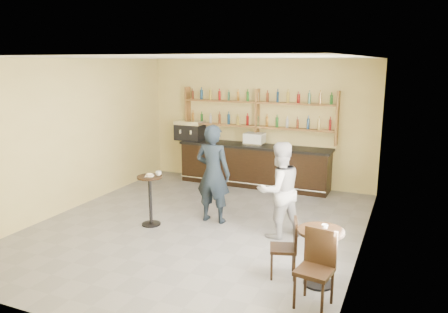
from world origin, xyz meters
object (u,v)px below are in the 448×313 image
at_px(pastry_case, 255,139).
at_px(chair_south, 314,270).
at_px(cafe_table, 320,257).
at_px(man_main, 213,174).
at_px(chair_west, 283,248).
at_px(espresso_machine, 190,130).
at_px(bar_counter, 254,165).
at_px(pedestal_table, 150,201).
at_px(patron_second, 279,190).

height_order(pastry_case, chair_south, pastry_case).
bearing_deg(pastry_case, cafe_table, -68.85).
bearing_deg(man_main, cafe_table, 145.78).
distance_m(pastry_case, chair_west, 4.91).
xyz_separation_m(espresso_machine, cafe_table, (4.43, -4.45, -0.91)).
xyz_separation_m(bar_counter, cafe_table, (2.59, -4.45, -0.12)).
relative_size(pastry_case, chair_west, 0.57).
height_order(bar_counter, cafe_table, bar_counter).
distance_m(espresso_machine, chair_south, 6.80).
relative_size(cafe_table, chair_south, 0.82).
bearing_deg(espresso_machine, bar_counter, 1.50).
bearing_deg(pedestal_table, chair_west, -18.41).
distance_m(bar_counter, chair_west, 4.85).
xyz_separation_m(cafe_table, patron_second, (-1.05, 1.48, 0.46)).
bearing_deg(patron_second, man_main, -55.60).
xyz_separation_m(pedestal_table, patron_second, (2.44, 0.46, 0.38)).
bearing_deg(chair_west, man_main, -148.49).
distance_m(chair_west, chair_south, 0.89).
bearing_deg(espresso_machine, man_main, -52.90).
bearing_deg(man_main, chair_west, 139.60).
bearing_deg(chair_west, pastry_case, -172.76).
height_order(espresso_machine, chair_south, espresso_machine).
bearing_deg(chair_south, cafe_table, 103.38).
relative_size(chair_west, chair_south, 0.88).
height_order(bar_counter, man_main, man_main).
xyz_separation_m(bar_counter, chair_west, (2.04, -4.40, -0.09)).
bearing_deg(espresso_machine, patron_second, -39.82).
height_order(man_main, patron_second, man_main).
height_order(cafe_table, patron_second, patron_second).
bearing_deg(cafe_table, pedestal_table, 163.58).
xyz_separation_m(pastry_case, chair_south, (2.63, -5.05, -0.71)).
distance_m(pedestal_table, man_main, 1.32).
height_order(pastry_case, pedestal_table, pastry_case).
bearing_deg(cafe_table, chair_west, 174.81).
bearing_deg(bar_counter, chair_south, -62.43).
xyz_separation_m(espresso_machine, chair_west, (3.88, -4.40, -0.88)).
relative_size(espresso_machine, cafe_table, 0.88).
height_order(man_main, cafe_table, man_main).
distance_m(pedestal_table, patron_second, 2.51).
xyz_separation_m(espresso_machine, patron_second, (3.38, -2.97, -0.45)).
relative_size(man_main, chair_south, 1.93).
xyz_separation_m(chair_west, patron_second, (-0.50, 1.43, 0.43)).
bearing_deg(chair_south, bar_counter, 126.18).
height_order(espresso_machine, man_main, man_main).
relative_size(cafe_table, patron_second, 0.47).
distance_m(bar_counter, pastry_case, 0.68).
bearing_deg(pastry_case, pedestal_table, -113.81).
bearing_deg(pedestal_table, pastry_case, 75.18).
distance_m(espresso_machine, pedestal_table, 3.65).
bearing_deg(bar_counter, pedestal_table, -104.78).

